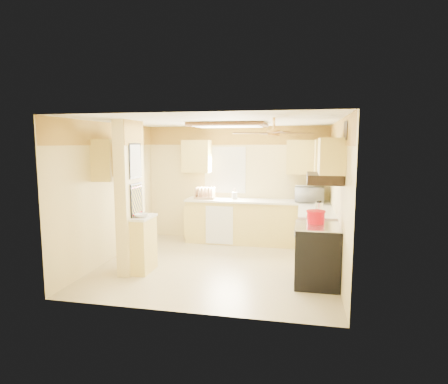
% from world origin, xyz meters
% --- Properties ---
extents(floor, '(4.00, 4.00, 0.00)m').
position_xyz_m(floor, '(0.00, 0.00, 0.00)').
color(floor, '#C9B58B').
rests_on(floor, ground).
extents(ceiling, '(4.00, 4.00, 0.00)m').
position_xyz_m(ceiling, '(0.00, 0.00, 2.50)').
color(ceiling, white).
rests_on(ceiling, wall_back).
extents(wall_back, '(4.00, 0.00, 4.00)m').
position_xyz_m(wall_back, '(0.00, 1.90, 1.25)').
color(wall_back, beige).
rests_on(wall_back, floor).
extents(wall_front, '(4.00, 0.00, 4.00)m').
position_xyz_m(wall_front, '(0.00, -1.90, 1.25)').
color(wall_front, beige).
rests_on(wall_front, floor).
extents(wall_left, '(0.00, 3.80, 3.80)m').
position_xyz_m(wall_left, '(-2.00, 0.00, 1.25)').
color(wall_left, beige).
rests_on(wall_left, floor).
extents(wall_right, '(0.00, 3.80, 3.80)m').
position_xyz_m(wall_right, '(2.00, 0.00, 1.25)').
color(wall_right, beige).
rests_on(wall_right, floor).
extents(wallpaper_border, '(4.00, 0.02, 0.40)m').
position_xyz_m(wallpaper_border, '(0.00, 1.88, 2.30)').
color(wallpaper_border, '#FFCD4B').
rests_on(wallpaper_border, wall_back).
extents(partition_column, '(0.20, 0.70, 2.50)m').
position_xyz_m(partition_column, '(-1.35, -0.55, 1.25)').
color(partition_column, beige).
rests_on(partition_column, floor).
extents(partition_ledge, '(0.25, 0.55, 0.90)m').
position_xyz_m(partition_ledge, '(-1.13, -0.55, 0.45)').
color(partition_ledge, '#EDDA6E').
rests_on(partition_ledge, floor).
extents(ledge_top, '(0.28, 0.58, 0.04)m').
position_xyz_m(ledge_top, '(-1.13, -0.55, 0.92)').
color(ledge_top, white).
rests_on(ledge_top, partition_ledge).
extents(lower_cabinets_back, '(3.00, 0.60, 0.90)m').
position_xyz_m(lower_cabinets_back, '(0.50, 1.60, 0.45)').
color(lower_cabinets_back, '#EDDA6E').
rests_on(lower_cabinets_back, floor).
extents(lower_cabinets_right, '(0.60, 1.40, 0.90)m').
position_xyz_m(lower_cabinets_right, '(1.70, 0.60, 0.45)').
color(lower_cabinets_right, '#EDDA6E').
rests_on(lower_cabinets_right, floor).
extents(countertop_back, '(3.04, 0.64, 0.04)m').
position_xyz_m(countertop_back, '(0.50, 1.59, 0.92)').
color(countertop_back, white).
rests_on(countertop_back, lower_cabinets_back).
extents(countertop_right, '(0.64, 1.44, 0.04)m').
position_xyz_m(countertop_right, '(1.69, 0.60, 0.92)').
color(countertop_right, white).
rests_on(countertop_right, lower_cabinets_right).
extents(dishwasher_panel, '(0.58, 0.02, 0.80)m').
position_xyz_m(dishwasher_panel, '(-0.25, 1.29, 0.43)').
color(dishwasher_panel, white).
rests_on(dishwasher_panel, lower_cabinets_back).
extents(window, '(0.92, 0.02, 1.02)m').
position_xyz_m(window, '(-0.25, 1.89, 1.55)').
color(window, white).
rests_on(window, wall_back).
extents(upper_cab_back_left, '(0.60, 0.35, 0.70)m').
position_xyz_m(upper_cab_back_left, '(-0.85, 1.72, 1.85)').
color(upper_cab_back_left, '#EDDA6E').
rests_on(upper_cab_back_left, wall_back).
extents(upper_cab_back_right, '(0.90, 0.35, 0.70)m').
position_xyz_m(upper_cab_back_right, '(1.55, 1.72, 1.85)').
color(upper_cab_back_right, '#EDDA6E').
rests_on(upper_cab_back_right, wall_back).
extents(upper_cab_right, '(0.35, 1.00, 0.70)m').
position_xyz_m(upper_cab_right, '(1.82, 1.25, 1.85)').
color(upper_cab_right, '#EDDA6E').
rests_on(upper_cab_right, wall_right).
extents(upper_cab_left_wall, '(0.35, 0.75, 0.70)m').
position_xyz_m(upper_cab_left_wall, '(-1.82, -0.25, 1.85)').
color(upper_cab_left_wall, '#EDDA6E').
rests_on(upper_cab_left_wall, wall_left).
extents(upper_cab_over_stove, '(0.35, 0.76, 0.52)m').
position_xyz_m(upper_cab_over_stove, '(1.82, -0.55, 1.95)').
color(upper_cab_over_stove, '#EDDA6E').
rests_on(upper_cab_over_stove, wall_right).
extents(stove, '(0.68, 0.77, 0.92)m').
position_xyz_m(stove, '(1.67, -0.55, 0.46)').
color(stove, black).
rests_on(stove, floor).
extents(range_hood, '(0.50, 0.76, 0.14)m').
position_xyz_m(range_hood, '(1.74, -0.55, 1.62)').
color(range_hood, black).
rests_on(range_hood, upper_cab_over_stove).
extents(poster_menu, '(0.02, 0.42, 0.57)m').
position_xyz_m(poster_menu, '(-1.24, -0.55, 1.85)').
color(poster_menu, black).
rests_on(poster_menu, partition_column).
extents(poster_nashville, '(0.02, 0.42, 0.57)m').
position_xyz_m(poster_nashville, '(-1.24, -0.55, 1.20)').
color(poster_nashville, black).
rests_on(poster_nashville, partition_column).
extents(ceiling_light_panel, '(1.35, 0.95, 0.06)m').
position_xyz_m(ceiling_light_panel, '(0.10, 0.50, 2.46)').
color(ceiling_light_panel, brown).
rests_on(ceiling_light_panel, ceiling).
extents(ceiling_fan, '(1.15, 1.15, 0.26)m').
position_xyz_m(ceiling_fan, '(1.00, -0.70, 2.29)').
color(ceiling_fan, gold).
rests_on(ceiling_fan, ceiling).
extents(vent_grate, '(0.02, 0.40, 0.25)m').
position_xyz_m(vent_grate, '(1.98, -0.90, 2.30)').
color(vent_grate, black).
rests_on(vent_grate, wall_right).
extents(microwave, '(0.58, 0.40, 0.32)m').
position_xyz_m(microwave, '(1.58, 1.57, 1.10)').
color(microwave, white).
rests_on(microwave, countertop_back).
extents(bowl, '(0.24, 0.24, 0.06)m').
position_xyz_m(bowl, '(-1.11, -0.63, 0.97)').
color(bowl, white).
rests_on(bowl, ledge_top).
extents(dutch_oven, '(0.29, 0.29, 0.19)m').
position_xyz_m(dutch_oven, '(1.64, -0.39, 1.01)').
color(dutch_oven, red).
rests_on(dutch_oven, stove).
extents(kettle, '(0.13, 0.13, 0.20)m').
position_xyz_m(kettle, '(1.72, 0.39, 1.03)').
color(kettle, silver).
rests_on(kettle, countertop_right).
extents(dish_rack, '(0.45, 0.35, 0.25)m').
position_xyz_m(dish_rack, '(-0.63, 1.58, 1.03)').
color(dish_rack, tan).
rests_on(dish_rack, countertop_back).
extents(utensil_crock, '(0.11, 0.11, 0.23)m').
position_xyz_m(utensil_crock, '(0.01, 1.65, 1.02)').
color(utensil_crock, white).
rests_on(utensil_crock, countertop_back).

